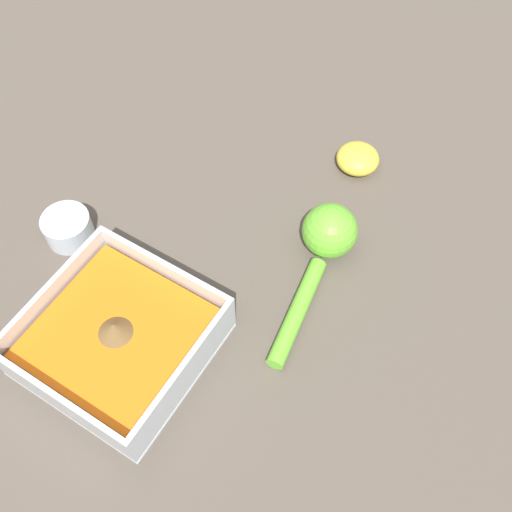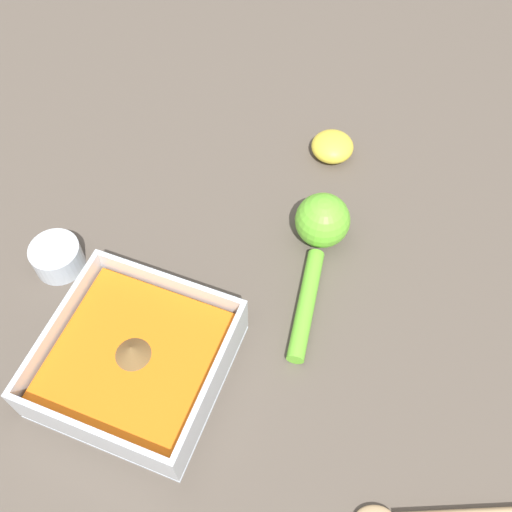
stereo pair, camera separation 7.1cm
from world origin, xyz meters
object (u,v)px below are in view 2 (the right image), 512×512
object	(u,v)px
square_dish	(137,362)
lemon_half	(332,146)
spice_bowl	(57,258)
lemon_squeezer	(320,233)

from	to	relation	value
square_dish	lemon_half	xyz separation A→B (m)	(-0.10, -0.39, -0.01)
square_dish	spice_bowl	xyz separation A→B (m)	(0.16, -0.09, -0.01)
lemon_squeezer	lemon_half	distance (m)	0.16
lemon_half	spice_bowl	bearing A→B (deg)	49.12
square_dish	spice_bowl	world-z (taller)	square_dish
lemon_squeezer	lemon_half	world-z (taller)	lemon_squeezer
spice_bowl	lemon_half	world-z (taller)	spice_bowl
square_dish	spice_bowl	size ratio (longest dim) A/B	3.04
spice_bowl	lemon_half	xyz separation A→B (m)	(-0.26, -0.30, -0.00)
lemon_half	lemon_squeezer	bearing A→B (deg)	101.26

